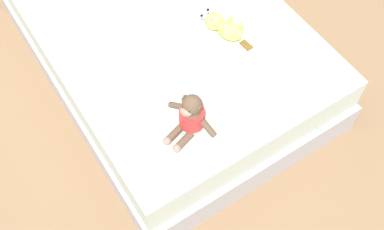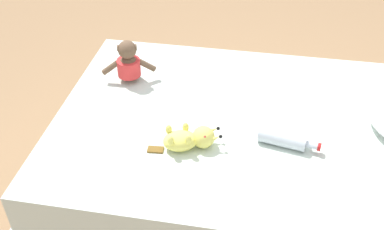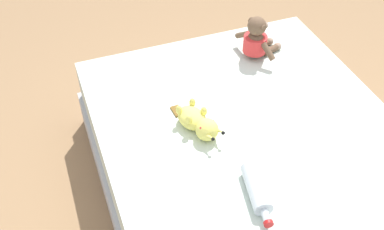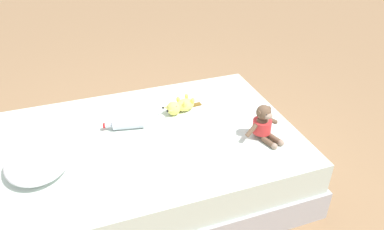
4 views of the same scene
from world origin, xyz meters
name	(u,v)px [view 2 (image 2 of 4)]	position (x,y,z in m)	size (l,w,h in m)	color
ground_plane	(252,188)	(0.00, 0.00, 0.00)	(16.00, 16.00, 0.00)	#93704C
bed	(255,158)	(0.00, 0.00, 0.22)	(1.35, 2.00, 0.44)	#B2B2B7
plush_monkey	(129,64)	(-0.25, -0.71, 0.54)	(0.24, 0.28, 0.24)	brown
plush_yellow_creature	(190,139)	(0.23, -0.29, 0.49)	(0.17, 0.32, 0.10)	#EAE066
glass_bottle	(284,139)	(0.14, 0.11, 0.48)	(0.11, 0.28, 0.07)	silver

